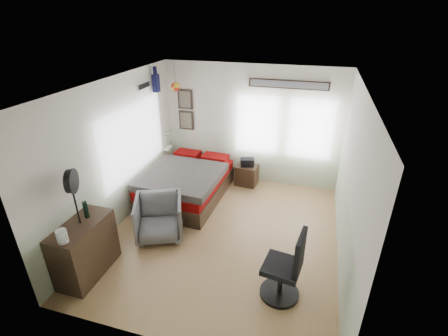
# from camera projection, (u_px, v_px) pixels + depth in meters

# --- Properties ---
(ground_plane) EXTENTS (4.00, 4.50, 0.01)m
(ground_plane) POSITION_uv_depth(u_px,v_px,m) (223.00, 234.00, 5.93)
(ground_plane) COLOR #A97E44
(room_shell) EXTENTS (4.02, 4.52, 2.71)m
(room_shell) POSITION_uv_depth(u_px,v_px,m) (222.00, 149.00, 5.40)
(room_shell) COLOR silver
(room_shell) RESTS_ON ground_plane
(wall_decor) EXTENTS (3.55, 1.32, 1.44)m
(wall_decor) POSITION_uv_depth(u_px,v_px,m) (199.00, 92.00, 6.97)
(wall_decor) COLOR #3B2A1E
(wall_decor) RESTS_ON room_shell
(bed) EXTENTS (1.60, 2.17, 0.68)m
(bed) POSITION_uv_depth(u_px,v_px,m) (187.00, 183.00, 6.98)
(bed) COLOR #322217
(bed) RESTS_ON ground_plane
(dresser) EXTENTS (0.48, 1.00, 0.90)m
(dresser) POSITION_uv_depth(u_px,v_px,m) (85.00, 249.00, 4.89)
(dresser) COLOR #322217
(dresser) RESTS_ON ground_plane
(armchair) EXTENTS (1.07, 1.08, 0.75)m
(armchair) POSITION_uv_depth(u_px,v_px,m) (159.00, 218.00, 5.75)
(armchair) COLOR slate
(armchair) RESTS_ON ground_plane
(nightstand) EXTENTS (0.52, 0.43, 0.48)m
(nightstand) POSITION_uv_depth(u_px,v_px,m) (247.00, 175.00, 7.54)
(nightstand) COLOR #322217
(nightstand) RESTS_ON ground_plane
(task_chair) EXTENTS (0.56, 0.56, 1.12)m
(task_chair) POSITION_uv_depth(u_px,v_px,m) (286.00, 271.00, 4.46)
(task_chair) COLOR black
(task_chair) RESTS_ON ground_plane
(kettle) EXTENTS (0.17, 0.14, 0.19)m
(kettle) POSITION_uv_depth(u_px,v_px,m) (62.00, 236.00, 4.30)
(kettle) COLOR silver
(kettle) RESTS_ON dresser
(bottle) EXTENTS (0.07, 0.07, 0.27)m
(bottle) POSITION_uv_depth(u_px,v_px,m) (86.00, 210.00, 4.80)
(bottle) COLOR black
(bottle) RESTS_ON dresser
(stand_fan) EXTENTS (0.21, 0.34, 0.87)m
(stand_fan) POSITION_uv_depth(u_px,v_px,m) (71.00, 182.00, 4.43)
(stand_fan) COLOR black
(stand_fan) RESTS_ON dresser
(black_bag) EXTENTS (0.35, 0.27, 0.18)m
(black_bag) POSITION_uv_depth(u_px,v_px,m) (247.00, 162.00, 7.39)
(black_bag) COLOR black
(black_bag) RESTS_ON nightstand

